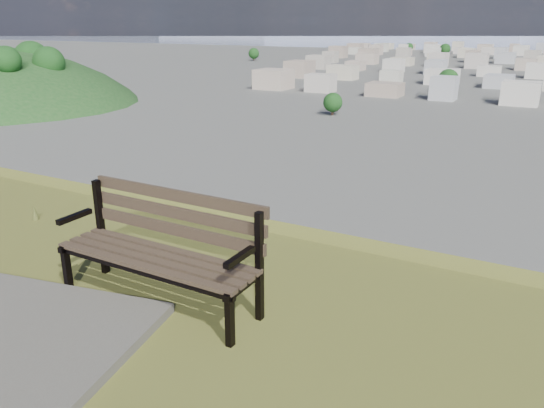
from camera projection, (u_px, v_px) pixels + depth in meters
The scene contains 2 objects.
park_bench at pixel (163, 243), 4.41m from camera, with size 1.81×0.60×0.94m.
city_trees at pixel (511, 65), 285.19m from camera, with size 406.52×387.20×9.98m.
Camera 1 is at (1.50, -0.90, 27.28)m, focal length 35.00 mm.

